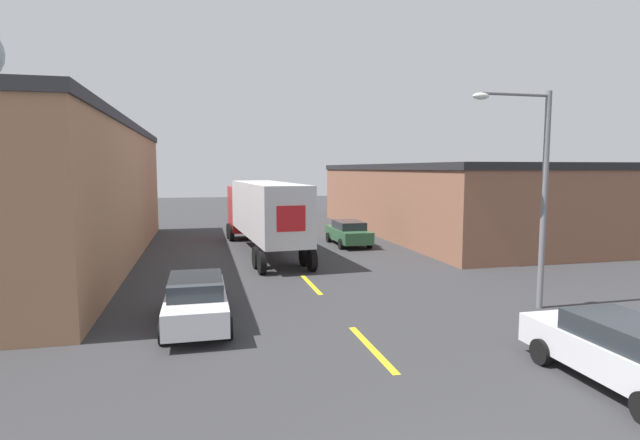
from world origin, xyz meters
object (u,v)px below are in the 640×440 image
object	(u,v)px
semi_truck	(262,210)
street_lamp	(535,182)
parked_car_right_far	(348,232)
parked_car_right_near	(624,352)
parked_car_left_far	(196,300)

from	to	relation	value
semi_truck	street_lamp	world-z (taller)	street_lamp
parked_car_right_far	parked_car_right_near	xyz separation A→B (m)	(0.00, -20.94, 0.00)
parked_car_left_far	parked_car_right_near	size ratio (longest dim) A/B	1.00
parked_car_right_far	parked_car_left_far	size ratio (longest dim) A/B	1.00
parked_car_right_far	street_lamp	size ratio (longest dim) A/B	0.66
parked_car_left_far	parked_car_right_far	bearing A→B (deg)	57.56
parked_car_right_far	street_lamp	distance (m)	15.61
parked_car_right_far	parked_car_left_far	bearing A→B (deg)	-122.44
parked_car_left_far	parked_car_right_near	bearing A→B (deg)	-35.89
parked_car_right_near	street_lamp	size ratio (longest dim) A/B	0.66
semi_truck	parked_car_right_far	world-z (taller)	semi_truck
parked_car_left_far	street_lamp	size ratio (longest dim) A/B	0.66
parked_car_right_far	street_lamp	bearing A→B (deg)	-82.54
semi_truck	parked_car_right_far	bearing A→B (deg)	9.04
semi_truck	street_lamp	xyz separation A→B (m)	(7.50, -13.82, 1.90)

